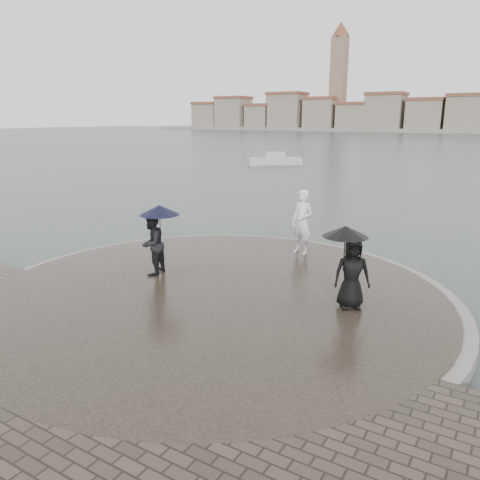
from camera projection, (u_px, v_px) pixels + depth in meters
The scene contains 6 objects.
ground at pixel (116, 361), 9.46m from camera, with size 400.00×400.00×0.00m, color #2B3835.
kerb_ring at pixel (214, 298), 12.31m from camera, with size 12.50×12.50×0.32m, color gray.
quay_tip at pixel (214, 297), 12.30m from camera, with size 11.90×11.90×0.36m, color #2D261E.
statue at pixel (302, 222), 15.40m from camera, with size 0.78×0.51×2.13m, color white.
visitor_left at pixel (154, 235), 13.28m from camera, with size 1.25×1.18×2.04m.
visitor_right at pixel (350, 261), 10.97m from camera, with size 1.30×1.11×1.95m.
Camera 1 is at (6.58, -5.97, 4.76)m, focal length 35.00 mm.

